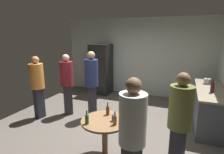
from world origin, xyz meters
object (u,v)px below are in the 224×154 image
object	(u,v)px
wine_bottle_on_counter	(212,87)
person_in_white_shirt	(132,132)
beer_bottle_brown	(108,110)
person_in_orange_shirt	(37,83)
refrigerator	(101,69)
beer_bottle_amber	(115,120)
beer_bottle_green	(87,119)
person_in_maroon_shirt	(67,80)
foreground_table	(105,126)
person_in_olive_shirt	(180,118)
plastic_cup_blue	(114,118)
kettle	(207,81)
person_in_navy_shirt	(92,80)

from	to	relation	value
wine_bottle_on_counter	person_in_white_shirt	world-z (taller)	person_in_white_shirt
beer_bottle_brown	person_in_orange_shirt	size ratio (longest dim) A/B	0.14
refrigerator	person_in_orange_shirt	bearing A→B (deg)	-103.44
beer_bottle_amber	beer_bottle_green	distance (m)	0.45
beer_bottle_green	person_in_maroon_shirt	xyz separation A→B (m)	(-1.49, 1.56, 0.14)
wine_bottle_on_counter	person_in_orange_shirt	xyz separation A→B (m)	(-4.03, -0.91, -0.07)
foreground_table	person_in_white_shirt	size ratio (longest dim) A/B	0.48
person_in_olive_shirt	person_in_white_shirt	world-z (taller)	person_in_white_shirt
beer_bottle_amber	plastic_cup_blue	distance (m)	0.14
person_in_orange_shirt	foreground_table	bearing A→B (deg)	-9.10
beer_bottle_brown	person_in_olive_shirt	bearing A→B (deg)	-7.13
beer_bottle_green	person_in_orange_shirt	size ratio (longest dim) A/B	0.14
kettle	person_in_maroon_shirt	distance (m)	3.65
wine_bottle_on_counter	person_in_olive_shirt	distance (m)	1.81
beer_bottle_amber	person_in_white_shirt	bearing A→B (deg)	-50.24
refrigerator	beer_bottle_amber	distance (m)	3.93
person_in_white_shirt	beer_bottle_brown	bearing A→B (deg)	-25.33
refrigerator	kettle	world-z (taller)	refrigerator
beer_bottle_amber	beer_bottle_green	world-z (taller)	same
plastic_cup_blue	person_in_orange_shirt	world-z (taller)	person_in_orange_shirt
beer_bottle_green	person_in_olive_shirt	world-z (taller)	person_in_olive_shirt
person_in_olive_shirt	person_in_navy_shirt	bearing A→B (deg)	-11.47
wine_bottle_on_counter	beer_bottle_green	world-z (taller)	wine_bottle_on_counter
beer_bottle_green	person_in_orange_shirt	distance (m)	2.32
refrigerator	beer_bottle_green	xyz separation A→B (m)	(1.46, -3.58, -0.08)
foreground_table	person_in_white_shirt	world-z (taller)	person_in_white_shirt
refrigerator	person_in_white_shirt	world-z (taller)	refrigerator
plastic_cup_blue	beer_bottle_brown	bearing A→B (deg)	137.25
plastic_cup_blue	person_in_olive_shirt	size ratio (longest dim) A/B	0.07
wine_bottle_on_counter	person_in_olive_shirt	world-z (taller)	person_in_olive_shirt
refrigerator	foreground_table	distance (m)	3.76
plastic_cup_blue	person_in_navy_shirt	world-z (taller)	person_in_navy_shirt
person_in_olive_shirt	person_in_orange_shirt	size ratio (longest dim) A/B	1.01
refrigerator	plastic_cup_blue	size ratio (longest dim) A/B	16.36
beer_bottle_green	person_in_olive_shirt	xyz separation A→B (m)	(1.38, 0.29, 0.13)
refrigerator	kettle	bearing A→B (deg)	-13.46
beer_bottle_brown	person_in_navy_shirt	xyz separation A→B (m)	(-0.96, 1.19, 0.20)
person_in_olive_shirt	person_in_white_shirt	size ratio (longest dim) A/B	0.98
person_in_olive_shirt	beer_bottle_green	bearing A→B (deg)	32.00
kettle	wine_bottle_on_counter	bearing A→B (deg)	-88.28
person_in_white_shirt	person_in_orange_shirt	world-z (taller)	person_in_white_shirt
person_in_navy_shirt	person_in_maroon_shirt	distance (m)	0.71
beer_bottle_brown	person_in_maroon_shirt	bearing A→B (deg)	146.09
plastic_cup_blue	person_in_maroon_shirt	bearing A→B (deg)	145.06
foreground_table	wine_bottle_on_counter	bearing A→B (deg)	45.12
foreground_table	plastic_cup_blue	xyz separation A→B (m)	(0.16, 0.03, 0.16)
beer_bottle_green	plastic_cup_blue	xyz separation A→B (m)	(0.37, 0.26, -0.03)
wine_bottle_on_counter	person_in_navy_shirt	xyz separation A→B (m)	(-2.76, -0.37, 0.00)
foreground_table	beer_bottle_amber	xyz separation A→B (m)	(0.22, -0.09, 0.19)
beer_bottle_amber	person_in_orange_shirt	xyz separation A→B (m)	(-2.48, 0.95, 0.13)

